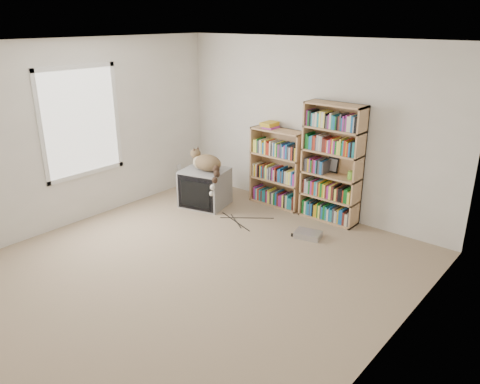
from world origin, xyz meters
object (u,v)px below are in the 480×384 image
Objects in this scene: crt_tv at (205,187)px; dvd_player at (308,234)px; bookcase_short at (278,171)px; bookcase_tall at (332,166)px; cat at (208,166)px.

dvd_player is at bearing -13.38° from crt_tv.
dvd_player is (1.01, -0.71, -0.50)m from bookcase_short.
bookcase_tall is 4.98× the size of dvd_player.
cat is (0.11, -0.04, 0.38)m from crt_tv.
crt_tv is at bearing -156.75° from bookcase_tall.
cat is at bearing -154.24° from bookcase_tall.
bookcase_tall reaches higher than crt_tv.
dvd_player is at bearing -2.84° from cat.
bookcase_tall is (1.75, 0.75, 0.52)m from crt_tv.
crt_tv is 1.97m from bookcase_tall.
bookcase_short is (0.83, 0.75, 0.26)m from crt_tv.
dvd_player is (1.73, 0.08, -0.62)m from cat.
crt_tv is at bearing 155.06° from cat.
bookcase_short is at bearing 42.10° from cat.
cat is at bearing -132.40° from bookcase_short.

